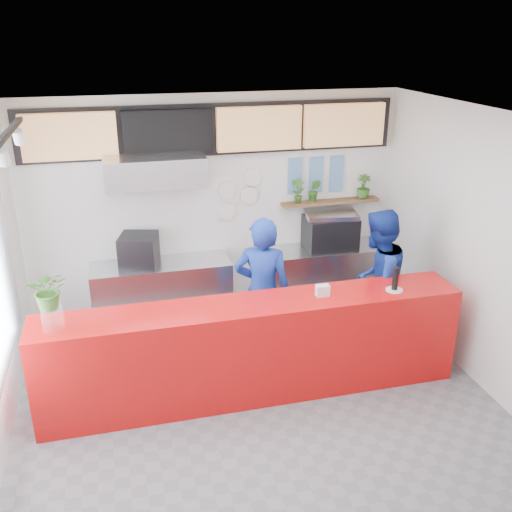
{
  "coord_description": "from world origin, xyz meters",
  "views": [
    {
      "loc": [
        -1.28,
        -4.72,
        3.76
      ],
      "look_at": [
        0.1,
        0.7,
        1.5
      ],
      "focal_mm": 40.0,
      "sensor_mm": 36.0,
      "label": 1
    }
  ],
  "objects_px": {
    "espresso_machine": "(330,232)",
    "panini_oven": "(139,251)",
    "service_counter": "(254,349)",
    "pepper_mill": "(395,279)",
    "staff_right": "(376,283)",
    "staff_center": "(263,292)"
  },
  "relations": [
    {
      "from": "espresso_machine",
      "to": "panini_oven",
      "type": "bearing_deg",
      "value": -178.83
    },
    {
      "from": "service_counter",
      "to": "pepper_mill",
      "type": "height_order",
      "value": "pepper_mill"
    },
    {
      "from": "staff_right",
      "to": "staff_center",
      "type": "bearing_deg",
      "value": -37.89
    },
    {
      "from": "staff_center",
      "to": "espresso_machine",
      "type": "bearing_deg",
      "value": -114.12
    },
    {
      "from": "service_counter",
      "to": "espresso_machine",
      "type": "relative_size",
      "value": 6.52
    },
    {
      "from": "espresso_machine",
      "to": "pepper_mill",
      "type": "bearing_deg",
      "value": -88.39
    },
    {
      "from": "espresso_machine",
      "to": "pepper_mill",
      "type": "height_order",
      "value": "pepper_mill"
    },
    {
      "from": "service_counter",
      "to": "panini_oven",
      "type": "height_order",
      "value": "panini_oven"
    },
    {
      "from": "panini_oven",
      "to": "staff_center",
      "type": "relative_size",
      "value": 0.25
    },
    {
      "from": "espresso_machine",
      "to": "staff_center",
      "type": "xyz_separation_m",
      "value": [
        -1.27,
        -1.17,
        -0.22
      ]
    },
    {
      "from": "service_counter",
      "to": "pepper_mill",
      "type": "xyz_separation_m",
      "value": [
        1.55,
        -0.08,
        0.69
      ]
    },
    {
      "from": "panini_oven",
      "to": "pepper_mill",
      "type": "distance_m",
      "value": 3.22
    },
    {
      "from": "espresso_machine",
      "to": "staff_right",
      "type": "relative_size",
      "value": 0.38
    },
    {
      "from": "staff_center",
      "to": "staff_right",
      "type": "xyz_separation_m",
      "value": [
        1.38,
        -0.09,
        -0.0
      ]
    },
    {
      "from": "panini_oven",
      "to": "staff_right",
      "type": "height_order",
      "value": "staff_right"
    },
    {
      "from": "staff_right",
      "to": "pepper_mill",
      "type": "height_order",
      "value": "staff_right"
    },
    {
      "from": "service_counter",
      "to": "staff_right",
      "type": "height_order",
      "value": "staff_right"
    },
    {
      "from": "service_counter",
      "to": "panini_oven",
      "type": "distance_m",
      "value": 2.16
    },
    {
      "from": "panini_oven",
      "to": "pepper_mill",
      "type": "xyz_separation_m",
      "value": [
        2.61,
        -1.88,
        0.14
      ]
    },
    {
      "from": "service_counter",
      "to": "staff_right",
      "type": "distance_m",
      "value": 1.77
    },
    {
      "from": "staff_center",
      "to": "staff_right",
      "type": "distance_m",
      "value": 1.38
    },
    {
      "from": "espresso_machine",
      "to": "pepper_mill",
      "type": "distance_m",
      "value": 1.88
    }
  ]
}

